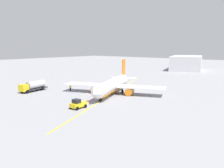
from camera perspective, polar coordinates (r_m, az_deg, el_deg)
name	(u,v)px	position (r m, az deg, el deg)	size (l,w,h in m)	color
ground_plane	(112,94)	(68.38, 0.00, -2.48)	(400.00, 400.00, 0.00)	#939399
airplane	(113,85)	(68.40, 0.14, -0.31)	(28.94, 29.97, 9.46)	white
fuel_tanker	(33,86)	(76.37, -18.68, -0.43)	(9.88, 4.20, 3.15)	#2D2D33
pushback_tug	(78,104)	(53.24, -8.35, -4.85)	(3.72, 2.50, 2.20)	yellow
refueling_worker	(70,88)	(74.86, -10.12, -0.96)	(0.37, 0.53, 1.71)	navy
safety_cone_nose	(80,102)	(58.03, -7.81, -4.41)	(0.50, 0.50, 0.56)	#F2590F
safety_cone_wingtip	(87,101)	(58.95, -6.05, -4.07)	(0.66, 0.66, 0.74)	#F2590F
distant_hangar	(186,63)	(144.68, 17.66, 4.90)	(30.73, 24.08, 8.19)	silver
taxi_line_marking	(112,94)	(68.38, 0.00, -2.48)	(66.39, 0.30, 0.01)	yellow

